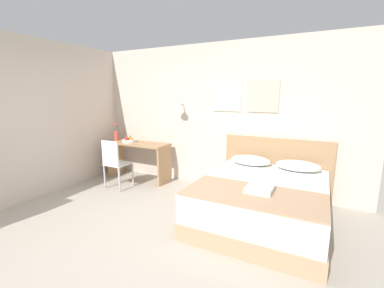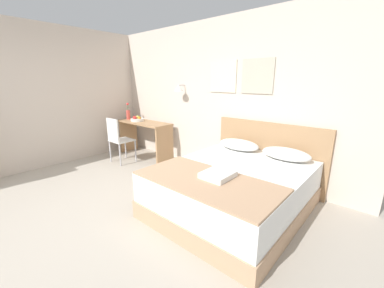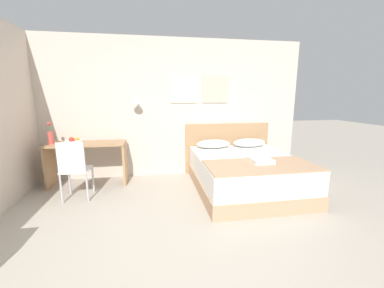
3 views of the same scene
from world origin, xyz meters
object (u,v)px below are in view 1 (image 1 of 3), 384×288
Objects in this scene: pillow_right at (298,166)px; throw_blanket at (252,195)px; folded_towel_near_foot at (260,188)px; fruit_bowl at (129,140)px; pillow_left at (250,160)px; desk at (138,153)px; bed at (262,202)px; desk_chair at (114,161)px; headboard at (276,168)px; flower_vase at (116,135)px.

pillow_right is 1.36m from throw_blanket.
folded_towel_near_foot is 1.18× the size of fruit_bowl.
pillow_left is 2.31m from desk.
folded_towel_near_foot is (0.05, -0.43, 0.35)m from bed.
throw_blanket is 0.15m from folded_towel_near_foot.
folded_towel_near_foot is 2.95m from desk.
desk_chair is 0.69m from fruit_bowl.
headboard is 2.91m from fruit_bowl.
flower_vase is (-3.28, 1.08, 0.27)m from folded_towel_near_foot.
headboard is at bearing 144.41° from pillow_right.
desk reaches higher than pillow_left.
desk is (-2.31, -0.06, -0.12)m from pillow_left.
pillow_right is 1.74× the size of flower_vase.
desk reaches higher than bed.
headboard is 2.88m from desk_chair.
headboard reaches higher than desk_chair.
pillow_left is 1.24m from folded_towel_near_foot.
pillow_left is 1.74× the size of flower_vase.
pillow_right is at bearing -35.59° from headboard.
flower_vase is (-0.36, 0.02, 0.09)m from fruit_bowl.
desk reaches higher than throw_blanket.
pillow_left is 2.30× the size of fruit_bowl.
folded_towel_near_foot reaches higher than throw_blanket.
pillow_right is at bearing 1.18° from desk.
flower_vase is at bearing 177.10° from fruit_bowl.
bed is 1.11× the size of headboard.
desk_chair reaches higher than fruit_bowl.
desk is at bearing 87.46° from desk_chair.
bed is at bearing -14.23° from desk.
flower_vase reaches higher than pillow_left.
throw_blanket is (-0.37, -1.31, -0.07)m from pillow_right.
pillow_left is 0.50× the size of desk.
folded_towel_near_foot is (0.05, -1.43, 0.12)m from headboard.
bed is 1.49× the size of desk.
fruit_bowl is (-3.24, -0.10, 0.15)m from pillow_right.
flower_vase is (-0.53, 0.63, 0.36)m from desk_chair.
folded_towel_near_foot is 3.47m from flower_vase.
desk_chair is at bearing -92.54° from desk.
folded_towel_near_foot is (0.42, -1.17, -0.03)m from pillow_left.
fruit_bowl reaches higher than throw_blanket.
desk_chair is (-3.07, -0.72, -0.12)m from pillow_right.
fruit_bowl is at bearing 167.50° from bed.
pillow_right is at bearing 13.15° from desk_chair.
throw_blanket is at bearing -105.79° from pillow_right.
bed is 0.55m from folded_towel_near_foot.
pillow_right reaches higher than folded_towel_near_foot.
headboard is 1.34× the size of desk.
pillow_left is at bearing 1.55° from desk.
flower_vase is at bearing 161.73° from folded_towel_near_foot.
throw_blanket is 4.70× the size of folded_towel_near_foot.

